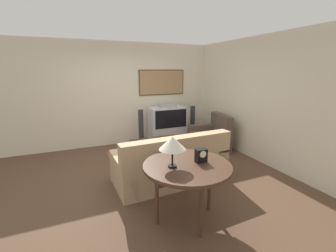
{
  "coord_description": "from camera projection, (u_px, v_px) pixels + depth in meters",
  "views": [
    {
      "loc": [
        -1.1,
        -3.9,
        1.99
      ],
      "look_at": [
        0.82,
        0.66,
        0.75
      ],
      "focal_mm": 24.0,
      "sensor_mm": 36.0,
      "label": 1
    }
  ],
  "objects": [
    {
      "name": "ground_plane",
      "position": [
        142.0,
        175.0,
        4.38
      ],
      "size": [
        12.0,
        12.0,
        0.0
      ],
      "primitive_type": "plane",
      "color": "brown"
    },
    {
      "name": "wall_back",
      "position": [
        119.0,
        94.0,
        5.96
      ],
      "size": [
        12.0,
        0.1,
        2.7
      ],
      "color": "beige",
      "rests_on": "ground_plane"
    },
    {
      "name": "wall_right",
      "position": [
        253.0,
        99.0,
        5.05
      ],
      "size": [
        0.06,
        12.0,
        2.7
      ],
      "color": "beige",
      "rests_on": "ground_plane"
    },
    {
      "name": "area_rug",
      "position": [
        161.0,
        157.0,
        5.23
      ],
      "size": [
        2.24,
        1.66,
        0.01
      ],
      "color": "brown",
      "rests_on": "ground_plane"
    },
    {
      "name": "tv",
      "position": [
        167.0,
        124.0,
        6.24
      ],
      "size": [
        0.99,
        0.55,
        1.09
      ],
      "color": "silver",
      "rests_on": "ground_plane"
    },
    {
      "name": "couch",
      "position": [
        171.0,
        165.0,
        4.06
      ],
      "size": [
        2.02,
        1.03,
        0.93
      ],
      "rotation": [
        0.0,
        0.0,
        3.19
      ],
      "color": "tan",
      "rests_on": "ground_plane"
    },
    {
      "name": "armchair",
      "position": [
        210.0,
        138.0,
        5.73
      ],
      "size": [
        0.97,
        1.0,
        0.9
      ],
      "rotation": [
        0.0,
        0.0,
        -1.72
      ],
      "color": "brown",
      "rests_on": "ground_plane"
    },
    {
      "name": "coffee_table",
      "position": [
        157.0,
        142.0,
        5.19
      ],
      "size": [
        1.16,
        0.57,
        0.41
      ],
      "color": "#472D1E",
      "rests_on": "ground_plane"
    },
    {
      "name": "console_table",
      "position": [
        187.0,
        169.0,
        2.91
      ],
      "size": [
        1.15,
        1.15,
        0.81
      ],
      "color": "#472D1E",
      "rests_on": "ground_plane"
    },
    {
      "name": "table_lamp",
      "position": [
        172.0,
        143.0,
        2.74
      ],
      "size": [
        0.33,
        0.33,
        0.4
      ],
      "color": "black",
      "rests_on": "console_table"
    },
    {
      "name": "mantel_clock",
      "position": [
        201.0,
        155.0,
        2.94
      ],
      "size": [
        0.15,
        0.1,
        0.18
      ],
      "color": "black",
      "rests_on": "console_table"
    },
    {
      "name": "speaker_tower_left",
      "position": [
        141.0,
        129.0,
        5.91
      ],
      "size": [
        0.23,
        0.23,
        0.99
      ],
      "color": "black",
      "rests_on": "ground_plane"
    },
    {
      "name": "speaker_tower_right",
      "position": [
        192.0,
        124.0,
        6.49
      ],
      "size": [
        0.23,
        0.23,
        0.99
      ],
      "color": "black",
      "rests_on": "ground_plane"
    }
  ]
}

